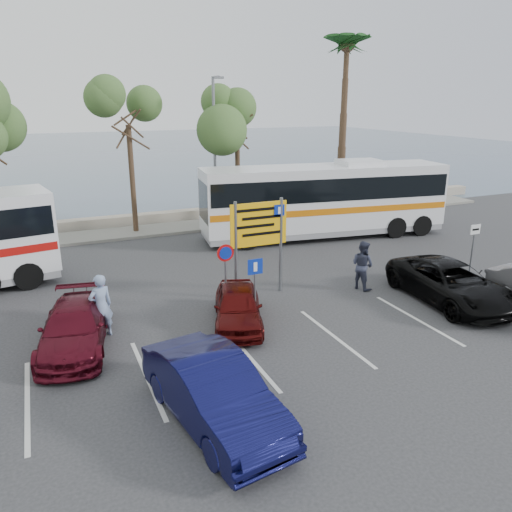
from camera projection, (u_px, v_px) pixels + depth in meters
name	position (u px, v px, depth m)	size (l,w,h in m)	color
ground	(271.00, 334.00, 15.60)	(120.00, 120.00, 0.00)	#2E2E30
kerb_strip	(163.00, 229.00, 27.79)	(44.00, 2.40, 0.15)	gray
seawall	(155.00, 218.00, 29.47)	(48.00, 0.80, 0.60)	#A59684
sea	(82.00, 153.00, 67.95)	(140.00, 140.00, 0.00)	#455F6F
tree_mid	(127.00, 106.00, 25.24)	(3.20, 3.20, 8.00)	#382619
tree_right	(237.00, 115.00, 27.69)	(3.20, 3.20, 7.40)	#382619
palm_tree	(347.00, 48.00, 29.27)	(4.80, 4.80, 11.20)	#382619
street_lamp_right	(215.00, 145.00, 27.17)	(0.45, 1.15, 8.01)	slate
direction_sign	(259.00, 232.00, 18.04)	(2.20, 0.12, 3.60)	slate
sign_no_stop	(226.00, 266.00, 16.98)	(0.60, 0.08, 2.35)	slate
sign_parking	(255.00, 282.00, 15.77)	(0.50, 0.07, 2.25)	slate
sign_taxi	(473.00, 243.00, 20.24)	(0.50, 0.07, 2.20)	slate
lane_markings	(250.00, 355.00, 14.29)	(12.02, 4.20, 0.01)	silver
coach_bus_right	(324.00, 202.00, 26.06)	(13.05, 4.48, 3.99)	white
car_blue	(214.00, 392.00, 11.12)	(1.64, 4.70, 1.55)	#0D0F3F
car_maroon	(74.00, 328.00, 14.54)	(1.79, 4.41, 1.28)	#530D1A
car_red	(238.00, 306.00, 16.05)	(1.50, 3.73, 1.27)	#4B0B0A
suv_black	(450.00, 283.00, 17.86)	(2.39, 5.18, 1.44)	black
pedestrian_near	(101.00, 306.00, 15.14)	(0.73, 0.48, 2.01)	#7F94B9
pedestrian_far	(362.00, 265.00, 19.06)	(0.92, 0.72, 1.90)	#303448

